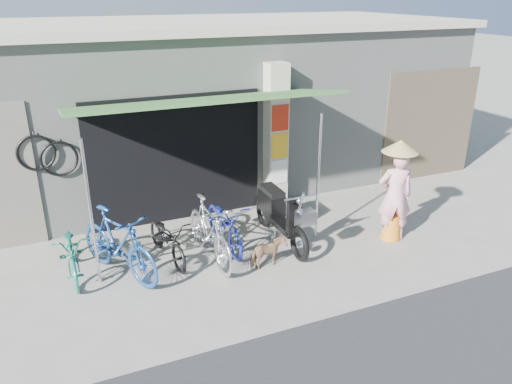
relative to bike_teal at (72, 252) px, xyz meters
name	(u,v)px	position (x,y,z in m)	size (l,w,h in m)	color
ground	(290,266)	(3.34, -1.13, -0.42)	(80.00, 80.00, 0.00)	gray
bicycle_shop	(197,100)	(3.34, 3.96, 1.42)	(12.30, 5.30, 3.66)	gray
shop_pillar	(275,137)	(4.19, 1.32, 1.08)	(0.42, 0.44, 3.00)	beige
awning	(203,103)	(2.44, 0.50, 2.10)	(4.60, 1.88, 2.72)	#2F5F2A
neighbour_right	(430,125)	(8.34, 1.46, 0.88)	(2.60, 0.06, 2.60)	brown
bike_teal	(72,252)	(0.00, 0.00, 0.00)	(0.55, 1.59, 0.83)	#1A7563
bike_blue	(118,244)	(0.69, -0.30, 0.15)	(0.54, 1.90, 1.14)	navy
bike_black	(167,239)	(1.52, -0.11, -0.02)	(0.53, 1.52, 0.80)	black
bike_silver	(209,231)	(2.17, -0.40, 0.14)	(0.52, 1.84, 1.10)	#BBBCC1
bike_navy	(225,223)	(2.58, -0.02, 0.03)	(0.59, 1.69, 0.89)	navy
street_dog	(268,253)	(2.98, -1.01, -0.15)	(0.28, 0.62, 0.53)	tan
moped	(280,214)	(3.56, -0.23, 0.12)	(0.59, 2.07, 1.17)	black
nun	(395,192)	(5.51, -0.96, 0.51)	(0.73, 0.64, 1.90)	pink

